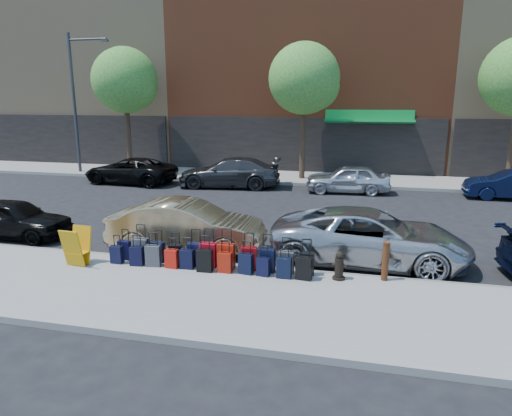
% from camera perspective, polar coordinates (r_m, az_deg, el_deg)
% --- Properties ---
extents(ground, '(120.00, 120.00, 0.00)m').
position_cam_1_polar(ground, '(16.68, -0.31, -2.07)').
color(ground, black).
rests_on(ground, ground).
extents(sidewalk_near, '(60.00, 4.00, 0.15)m').
position_cam_1_polar(sidewalk_near, '(10.80, -8.51, -10.74)').
color(sidewalk_near, gray).
rests_on(sidewalk_near, ground).
extents(sidewalk_far, '(60.00, 4.00, 0.15)m').
position_cam_1_polar(sidewalk_far, '(26.26, 4.79, 3.82)').
color(sidewalk_far, gray).
rests_on(sidewalk_far, ground).
extents(curb_near, '(60.00, 0.08, 0.15)m').
position_cam_1_polar(curb_near, '(12.55, -5.12, -7.10)').
color(curb_near, gray).
rests_on(curb_near, ground).
extents(curb_far, '(60.00, 0.08, 0.15)m').
position_cam_1_polar(curb_far, '(24.30, 4.09, 3.04)').
color(curb_far, gray).
rests_on(curb_far, ground).
extents(building_left, '(15.00, 12.12, 16.00)m').
position_cam_1_polar(building_left, '(39.13, -18.11, 18.03)').
color(building_left, '#947C5B').
rests_on(building_left, ground).
extents(building_center, '(17.00, 12.85, 20.00)m').
position_cam_1_polar(building_center, '(34.26, 7.29, 22.66)').
color(building_center, brown).
rests_on(building_center, ground).
extents(tree_left, '(3.80, 3.80, 7.27)m').
position_cam_1_polar(tree_left, '(28.58, -15.80, 14.90)').
color(tree_left, black).
rests_on(tree_left, sidewalk_far).
extents(tree_center, '(3.80, 3.80, 7.27)m').
position_cam_1_polar(tree_center, '(25.33, 6.36, 15.55)').
color(tree_center, black).
rests_on(tree_center, sidewalk_far).
extents(streetlight, '(2.59, 0.18, 8.00)m').
position_cam_1_polar(streetlight, '(29.50, -21.52, 12.96)').
color(streetlight, '#333338').
rests_on(streetlight, sidewalk_far).
extents(suitcase_front_0, '(0.38, 0.24, 0.86)m').
position_cam_1_polar(suitcase_front_0, '(13.14, -16.06, -5.05)').
color(suitcase_front_0, black).
rests_on(suitcase_front_0, sidewalk_near).
extents(suitcase_front_1, '(0.44, 0.25, 1.04)m').
position_cam_1_polar(suitcase_front_1, '(12.85, -14.21, -5.09)').
color(suitcase_front_1, '#3D3D42').
rests_on(suitcase_front_1, sidewalk_near).
extents(suitcase_front_2, '(0.40, 0.27, 0.89)m').
position_cam_1_polar(suitcase_front_2, '(12.74, -12.16, -5.35)').
color(suitcase_front_2, black).
rests_on(suitcase_front_2, sidewalk_near).
extents(suitcase_front_3, '(0.39, 0.26, 0.87)m').
position_cam_1_polar(suitcase_front_3, '(12.46, -10.02, -5.72)').
color(suitcase_front_3, black).
rests_on(suitcase_front_3, sidewalk_near).
extents(suitcase_front_4, '(0.42, 0.25, 1.00)m').
position_cam_1_polar(suitcase_front_4, '(12.26, -7.55, -5.75)').
color(suitcase_front_4, black).
rests_on(suitcase_front_4, sidewalk_near).
extents(suitcase_front_5, '(0.44, 0.24, 1.05)m').
position_cam_1_polar(suitcase_front_5, '(12.14, -5.97, -5.84)').
color(suitcase_front_5, '#A50A1A').
rests_on(suitcase_front_5, sidewalk_near).
extents(suitcase_front_6, '(0.45, 0.25, 1.08)m').
position_cam_1_polar(suitcase_front_6, '(11.97, -3.75, -6.01)').
color(suitcase_front_6, '#A21A0A').
rests_on(suitcase_front_6, sidewalk_near).
extents(suitcase_front_7, '(0.44, 0.28, 0.99)m').
position_cam_1_polar(suitcase_front_7, '(11.87, -0.89, -6.30)').
color(suitcase_front_7, maroon).
rests_on(suitcase_front_7, sidewalk_near).
extents(suitcase_front_8, '(0.42, 0.24, 0.99)m').
position_cam_1_polar(suitcase_front_8, '(11.74, 1.37, -6.53)').
color(suitcase_front_8, black).
rests_on(suitcase_front_8, sidewalk_near).
extents(suitcase_front_9, '(0.39, 0.22, 0.94)m').
position_cam_1_polar(suitcase_front_9, '(11.66, 3.78, -6.79)').
color(suitcase_front_9, '#39393E').
rests_on(suitcase_front_9, sidewalk_near).
extents(suitcase_front_10, '(0.41, 0.26, 0.93)m').
position_cam_1_polar(suitcase_front_10, '(11.62, 6.30, -6.94)').
color(suitcase_front_10, black).
rests_on(suitcase_front_10, sidewalk_near).
extents(suitcase_back_0, '(0.33, 0.20, 0.78)m').
position_cam_1_polar(suitcase_back_0, '(12.91, -17.00, -5.57)').
color(suitcase_back_0, black).
rests_on(suitcase_back_0, sidewalk_near).
extents(suitcase_back_1, '(0.37, 0.24, 0.83)m').
position_cam_1_polar(suitcase_back_1, '(12.59, -14.68, -5.82)').
color(suitcase_back_1, black).
rests_on(suitcase_back_1, sidewalk_near).
extents(suitcase_back_2, '(0.41, 0.27, 0.91)m').
position_cam_1_polar(suitcase_back_2, '(12.43, -12.72, -5.84)').
color(suitcase_back_2, '#3B3B40').
rests_on(suitcase_back_2, sidewalk_near).
extents(suitcase_back_3, '(0.35, 0.22, 0.81)m').
position_cam_1_polar(suitcase_back_3, '(12.22, -10.47, -6.24)').
color(suitcase_back_3, '#B5150B').
rests_on(suitcase_back_3, sidewalk_near).
extents(suitcase_back_4, '(0.35, 0.21, 0.83)m').
position_cam_1_polar(suitcase_back_4, '(12.10, -8.60, -6.32)').
color(suitcase_back_4, black).
rests_on(suitcase_back_4, sidewalk_near).
extents(suitcase_back_5, '(0.40, 0.25, 0.94)m').
position_cam_1_polar(suitcase_back_5, '(11.84, -6.43, -6.53)').
color(suitcase_back_5, black).
rests_on(suitcase_back_5, sidewalk_near).
extents(suitcase_back_6, '(0.36, 0.21, 0.85)m').
position_cam_1_polar(suitcase_back_6, '(11.74, -3.90, -6.79)').
color(suitcase_back_6, '#981909').
rests_on(suitcase_back_6, sidewalk_near).
extents(suitcase_back_7, '(0.38, 0.26, 0.85)m').
position_cam_1_polar(suitcase_back_7, '(11.63, -1.27, -6.97)').
color(suitcase_back_7, black).
rests_on(suitcase_back_7, sidewalk_near).
extents(suitcase_back_8, '(0.34, 0.22, 0.77)m').
position_cam_1_polar(suitcase_back_8, '(11.50, 0.91, -7.34)').
color(suitcase_back_8, black).
rests_on(suitcase_back_8, sidewalk_near).
extents(suitcase_back_9, '(0.36, 0.21, 0.86)m').
position_cam_1_polar(suitcase_back_9, '(11.38, 3.53, -7.44)').
color(suitcase_back_9, black).
rests_on(suitcase_back_9, sidewalk_near).
extents(suitcase_back_10, '(0.41, 0.27, 0.92)m').
position_cam_1_polar(suitcase_back_10, '(11.33, 6.02, -7.48)').
color(suitcase_back_10, black).
rests_on(suitcase_back_10, sidewalk_near).
extents(fire_hydrant, '(0.36, 0.32, 0.71)m').
position_cam_1_polar(fire_hydrant, '(11.45, 10.35, -7.20)').
color(fire_hydrant, black).
rests_on(fire_hydrant, sidewalk_near).
extents(bollard, '(0.18, 0.18, 0.97)m').
position_cam_1_polar(bollard, '(11.58, 15.87, -6.35)').
color(bollard, '#38190C').
rests_on(bollard, sidewalk_near).
extents(display_rack, '(0.61, 0.67, 1.02)m').
position_cam_1_polar(display_rack, '(13.03, -21.50, -4.55)').
color(display_rack, '#CB8C0B').
rests_on(display_rack, sidewalk_near).
extents(car_near_0, '(3.80, 1.56, 1.29)m').
position_cam_1_polar(car_near_0, '(16.99, -28.05, -1.16)').
color(car_near_0, black).
rests_on(car_near_0, ground).
extents(car_near_1, '(4.71, 1.85, 1.53)m').
position_cam_1_polar(car_near_1, '(13.79, -8.61, -2.29)').
color(car_near_1, tan).
rests_on(car_near_1, ground).
extents(car_near_2, '(5.49, 2.71, 1.50)m').
position_cam_1_polar(car_near_2, '(13.06, 14.04, -3.51)').
color(car_near_2, '#B1B3B8').
rests_on(car_near_2, ground).
extents(car_far_0, '(5.15, 2.71, 1.38)m').
position_cam_1_polar(car_far_0, '(25.63, -15.44, 4.53)').
color(car_far_0, black).
rests_on(car_far_0, ground).
extents(car_far_1, '(5.45, 2.70, 1.52)m').
position_cam_1_polar(car_far_1, '(23.65, -3.37, 4.45)').
color(car_far_1, '#313134').
rests_on(car_far_1, ground).
extents(car_far_2, '(4.12, 1.90, 1.37)m').
position_cam_1_polar(car_far_2, '(22.61, 11.42, 3.58)').
color(car_far_2, silver).
rests_on(car_far_2, ground).
extents(car_far_3, '(4.08, 1.46, 1.34)m').
position_cam_1_polar(car_far_3, '(23.75, 29.40, 2.53)').
color(car_far_3, '#0C1535').
rests_on(car_far_3, ground).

